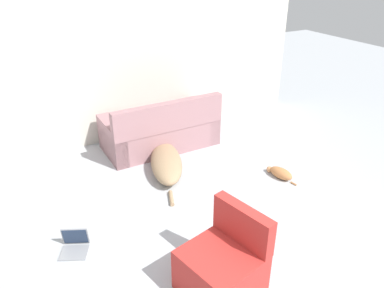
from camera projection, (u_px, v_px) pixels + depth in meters
ground_plane at (275, 286)px, 3.68m from camera, size 20.00×20.00×0.00m
wall_back at (128, 62)px, 6.12m from camera, size 6.58×0.06×2.63m
couch at (161, 131)px, 6.18m from camera, size 1.84×0.92×0.90m
dog at (166, 161)px, 5.58m from camera, size 0.84×1.63×0.29m
cat at (280, 173)px, 5.41m from camera, size 0.25×0.53×0.15m
laptop_open at (75, 243)px, 4.10m from camera, size 0.38×0.37×0.24m
side_chair at (223, 266)px, 3.53m from camera, size 0.80×0.80×0.84m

